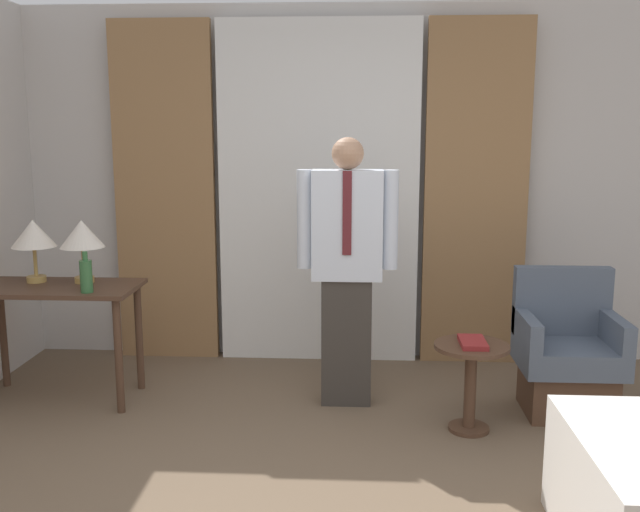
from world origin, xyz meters
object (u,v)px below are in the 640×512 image
Objects in this scene: person at (347,262)px; side_table at (471,372)px; bottle_near_edge at (86,275)px; book at (473,342)px; table_lamp_left at (33,235)px; armchair at (567,359)px; desk at (55,305)px; table_lamp_right at (82,236)px.

person is 1.03m from side_table.
person is at bearing 7.43° from bottle_near_edge.
person reaches higher than side_table.
bottle_near_edge is 2.40m from book.
table_lamp_left is 3.56m from armchair.
book is (2.82, -0.48, -0.54)m from table_lamp_left.
book is (2.37, -0.20, -0.33)m from bottle_near_edge.
table_lamp_left is (-0.16, 0.11, 0.44)m from desk.
table_lamp_right reaches higher than armchair.
table_lamp_left is at bearing 170.42° from book.
table_lamp_left is at bearing 170.53° from side_table.
person is (1.62, 0.21, 0.06)m from bottle_near_edge.
table_lamp_right reaches higher than book.
table_lamp_left is 0.46× the size of armchair.
table_lamp_right reaches higher than desk.
desk reaches higher than book.
table_lamp_left is 0.57m from bottle_near_edge.
table_lamp_left is 1.60× the size of bottle_near_edge.
bottle_near_edge is at bearing -31.80° from table_lamp_left.
bottle_near_edge is (0.45, -0.28, -0.21)m from table_lamp_left.
book is at bearing -9.58° from table_lamp_left.
side_table is at bearing -28.35° from person.
table_lamp_right is at bearing 0.00° from table_lamp_left.
table_lamp_left reaches higher than bottle_near_edge.
desk is 2.70m from side_table.
armchair is at bearing -0.52° from desk.
bottle_near_edge is (0.12, -0.28, -0.21)m from table_lamp_right.
bottle_near_edge is at bearing -177.29° from armchair.
desk is 4.17× the size of book.
table_lamp_left reaches higher than book.
table_lamp_right is (0.16, 0.11, 0.44)m from desk.
book is (2.66, -0.37, -0.09)m from desk.
table_lamp_right is 1.60× the size of bottle_near_edge.
desk is 0.49m from table_lamp_left.
desk is 1.94m from person.
bottle_near_edge is (0.29, -0.17, 0.24)m from desk.
person is at bearing 151.65° from side_table.
table_lamp_left is at bearing 178.11° from person.
desk is at bearing 149.00° from bottle_near_edge.
side_table is at bearing -4.58° from bottle_near_edge.
desk is 2.69m from book.
person is at bearing -2.25° from table_lamp_right.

